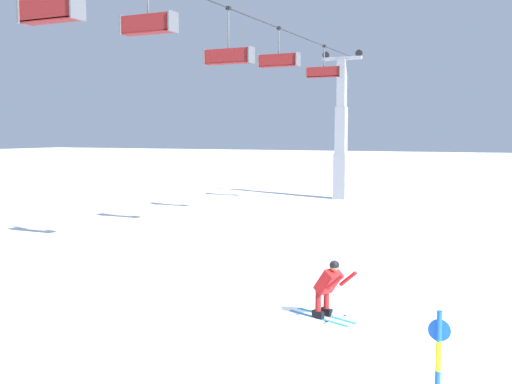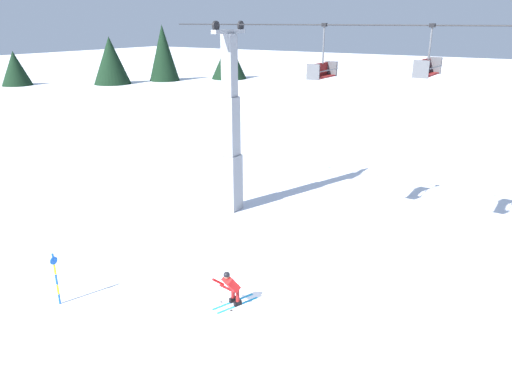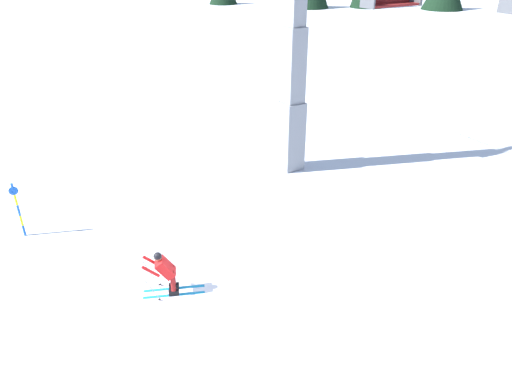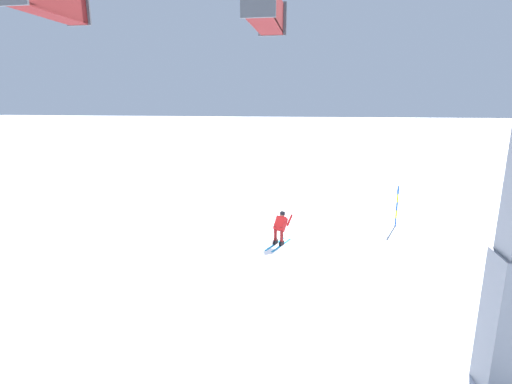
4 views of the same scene
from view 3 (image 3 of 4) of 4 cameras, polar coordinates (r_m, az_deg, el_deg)
ground_plane at (r=13.07m, az=-7.46°, el=-13.49°), size 260.00×260.00×0.00m
skier_carving_main at (r=13.15m, az=-10.84°, el=-9.23°), size 1.08×1.72×1.48m
lift_tower_near at (r=19.15m, az=4.54°, el=13.26°), size 0.85×2.39×9.26m
trail_marker_pole at (r=16.99m, az=-26.71°, el=-1.74°), size 0.07×0.28×1.92m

